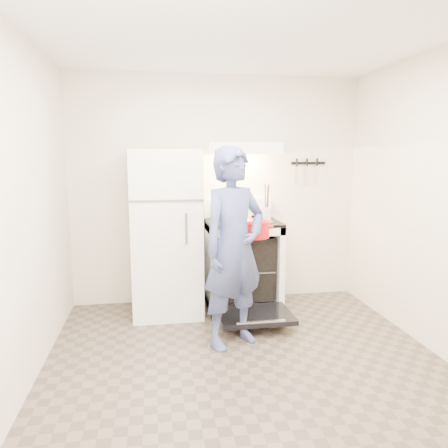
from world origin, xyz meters
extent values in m
plane|color=brown|center=(0.00, 0.00, 0.00)|extent=(3.60, 3.60, 0.00)
cube|color=beige|center=(0.00, 1.80, 1.25)|extent=(3.20, 0.02, 2.50)
cube|color=white|center=(-0.58, 1.45, 0.85)|extent=(0.70, 0.70, 1.70)
cube|color=white|center=(0.23, 1.48, 0.46)|extent=(0.76, 0.65, 0.92)
cube|color=black|center=(0.23, 1.48, 0.94)|extent=(0.76, 0.65, 0.03)
cube|color=white|center=(0.23, 1.76, 1.05)|extent=(0.76, 0.07, 0.20)
cube|color=black|center=(0.23, 0.88, 0.12)|extent=(0.70, 0.54, 0.04)
cube|color=slate|center=(0.23, 1.48, 0.44)|extent=(0.60, 0.52, 0.01)
cube|color=white|center=(0.23, 1.55, 1.71)|extent=(0.76, 0.50, 0.12)
cube|color=black|center=(1.05, 1.79, 1.55)|extent=(0.40, 0.02, 0.03)
cylinder|color=#81624B|center=(0.25, 1.57, 0.45)|extent=(0.31, 0.31, 0.02)
cylinder|color=silver|center=(0.44, 1.30, 1.05)|extent=(0.10, 0.10, 0.13)
imported|color=navy|center=(-0.03, 0.57, 0.86)|extent=(0.75, 0.66, 1.72)
camera|label=1|loc=(-0.70, -3.01, 1.66)|focal=35.00mm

